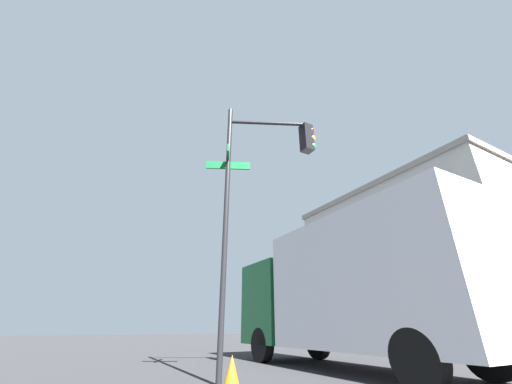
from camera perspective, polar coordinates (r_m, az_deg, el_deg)
The scene contains 4 objects.
traffic_signal_near at distance 7.54m, azimuth 1.46°, elevation 3.53°, with size 1.49×2.60×6.48m.
building_stucco at distance 31.89m, azimuth 35.18°, elevation -12.11°, with size 15.31×22.51×10.85m.
box_truck_second at distance 9.17m, azimuth 16.93°, elevation -17.19°, with size 8.04×2.63×3.66m.
traffic_cone at distance 5.17m, azimuth -4.65°, elevation -31.86°, with size 0.36×0.36×0.62m, color orange.
Camera 1 is at (-1.36, -9.13, 0.99)m, focal length 21.07 mm.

